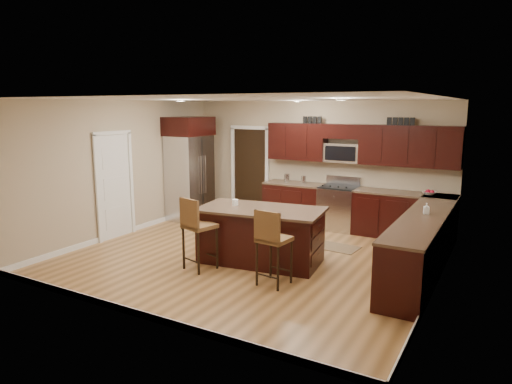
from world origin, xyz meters
The scene contains 22 objects.
floor centered at (0.00, 0.00, 0.00)m, with size 6.00×6.00×0.00m, color #A37341.
ceiling centered at (0.00, 0.00, 2.70)m, with size 6.00×6.00×0.00m, color silver.
wall_back centered at (0.00, 2.75, 1.35)m, with size 6.00×6.00×0.00m, color tan.
wall_left centered at (-3.00, 0.00, 1.35)m, with size 5.50×5.50×0.00m, color tan.
wall_right centered at (3.00, 0.00, 1.35)m, with size 5.50×5.50×0.00m, color tan.
base_cabinets centered at (1.90, 1.45, 0.46)m, with size 4.02×3.96×0.92m.
upper_cabinets centered at (1.04, 2.58, 1.84)m, with size 4.00×0.33×0.80m.
range centered at (0.68, 2.45, 0.47)m, with size 0.76×0.64×1.11m.
microwave centered at (0.68, 2.60, 1.62)m, with size 0.76×0.31×0.40m, color silver.
doorway centered at (-1.65, 2.73, 1.03)m, with size 0.85×0.03×2.06m, color black.
pantry_door centered at (-2.98, -0.30, 1.02)m, with size 0.03×0.80×2.04m, color white.
letter_decor centered at (0.90, 2.58, 2.29)m, with size 2.20×0.03×0.15m, color black, non-canonical shape.
island centered at (0.25, -0.18, 0.43)m, with size 2.18×1.34×0.92m.
stool_left centered at (-0.44, -1.02, 0.74)m, with size 0.54×0.54×1.18m.
stool_right centered at (0.90, -1.02, 0.71)m, with size 0.47×0.47×1.14m.
refrigerator centered at (-2.62, 1.65, 1.20)m, with size 0.79×1.03×2.35m.
floor_mat centered at (1.10, 1.19, 0.01)m, with size 0.80×0.53×0.01m, color brown.
fruit_bowl centered at (2.48, 2.45, 0.95)m, with size 0.25×0.25×0.06m, color silver.
soap_bottle centered at (2.70, 0.76, 1.01)m, with size 0.08×0.08×0.17m, color #B2B2B2.
canister_tall centered at (-0.53, 2.45, 1.01)m, with size 0.12×0.12×0.19m, color silver.
canister_short centered at (-0.13, 2.45, 1.00)m, with size 0.11×0.11×0.17m, color silver.
island_jar centered at (-0.25, -0.18, 0.97)m, with size 0.10×0.10×0.10m, color white.
Camera 1 is at (3.80, -6.62, 2.58)m, focal length 32.00 mm.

